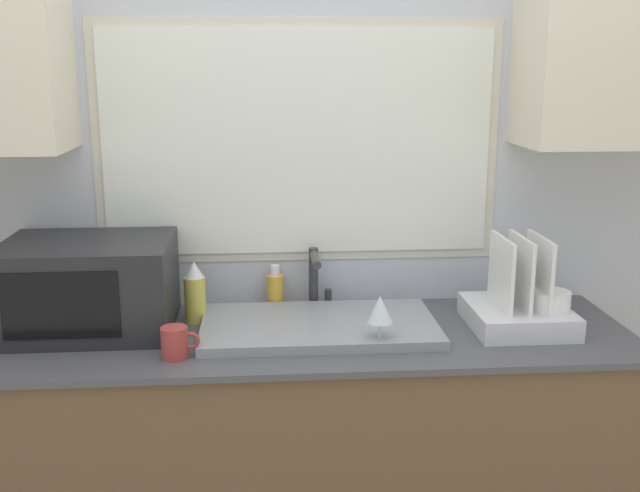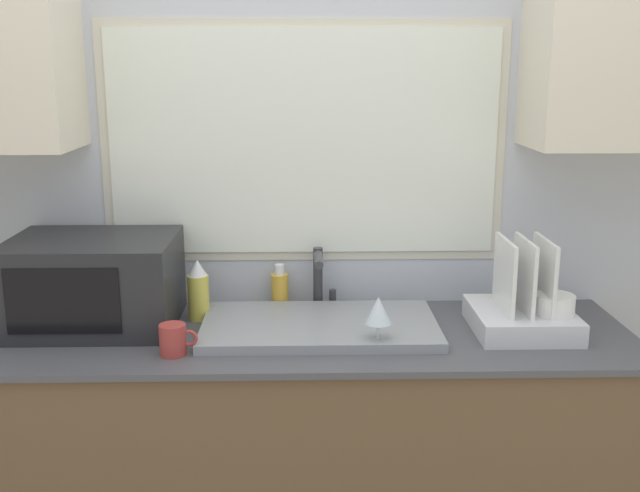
{
  "view_description": "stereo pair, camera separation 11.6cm",
  "coord_description": "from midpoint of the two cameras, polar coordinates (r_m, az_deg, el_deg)",
  "views": [
    {
      "loc": [
        -0.12,
        -1.87,
        1.7
      ],
      "look_at": [
        0.04,
        0.27,
        1.18
      ],
      "focal_mm": 42.0,
      "sensor_mm": 36.0,
      "label": 1
    },
    {
      "loc": [
        -0.01,
        -1.87,
        1.7
      ],
      "look_at": [
        0.04,
        0.27,
        1.18
      ],
      "focal_mm": 42.0,
      "sensor_mm": 36.0,
      "label": 2
    }
  ],
  "objects": [
    {
      "name": "mug_near_sink",
      "position": [
        2.16,
        -12.51,
        -7.2
      ],
      "size": [
        0.11,
        0.08,
        0.09
      ],
      "color": "#A53833",
      "rests_on": "countertop"
    },
    {
      "name": "spray_bottle",
      "position": [
        2.42,
        -10.88,
        -3.54
      ],
      "size": [
        0.07,
        0.07,
        0.2
      ],
      "color": "#D8CC4C",
      "rests_on": "countertop"
    },
    {
      "name": "wine_glass",
      "position": [
        2.16,
        3.05,
        -4.97
      ],
      "size": [
        0.08,
        0.08,
        0.16
      ],
      "color": "silver",
      "rests_on": "countertop"
    },
    {
      "name": "wall_back",
      "position": [
        2.48,
        -2.98,
        7.44
      ],
      "size": [
        6.0,
        0.38,
        2.6
      ],
      "color": "silver",
      "rests_on": "ground_plane"
    },
    {
      "name": "faucet",
      "position": [
        2.49,
        -1.69,
        -2.11
      ],
      "size": [
        0.08,
        0.18,
        0.21
      ],
      "color": "#333338",
      "rests_on": "countertop"
    },
    {
      "name": "dish_rack",
      "position": [
        2.4,
        13.73,
        -4.52
      ],
      "size": [
        0.3,
        0.32,
        0.29
      ],
      "color": "silver",
      "rests_on": "countertop"
    },
    {
      "name": "microwave",
      "position": [
        2.43,
        -18.51,
        -2.89
      ],
      "size": [
        0.51,
        0.4,
        0.28
      ],
      "color": "#232326",
      "rests_on": "countertop"
    },
    {
      "name": "sink_basin",
      "position": [
        2.33,
        -1.52,
        -6.11
      ],
      "size": [
        0.72,
        0.41,
        0.03
      ],
      "color": "gray",
      "rests_on": "countertop"
    },
    {
      "name": "countertop",
      "position": [
        2.51,
        -2.5,
        -16.24
      ],
      "size": [
        2.01,
        0.64,
        0.9
      ],
      "color": "brown",
      "rests_on": "ground_plane"
    },
    {
      "name": "soap_bottle",
      "position": [
        2.53,
        -4.74,
        -3.34
      ],
      "size": [
        0.06,
        0.06,
        0.15
      ],
      "color": "gold",
      "rests_on": "countertop"
    }
  ]
}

